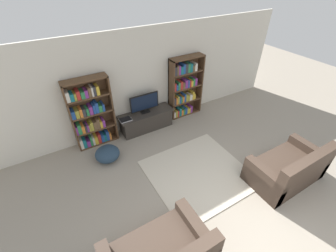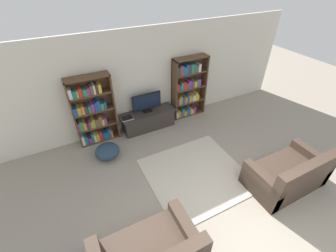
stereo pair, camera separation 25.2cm
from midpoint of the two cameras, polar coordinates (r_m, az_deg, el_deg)
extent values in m
cube|color=silver|center=(5.93, -4.40, 11.65)|extent=(8.80, 0.06, 2.60)
cube|color=#513823|center=(5.60, -21.73, 2.40)|extent=(0.04, 0.30, 1.76)
cube|color=#513823|center=(5.70, -12.41, 4.96)|extent=(0.04, 0.30, 1.76)
cube|color=#513823|center=(5.74, -17.33, 4.34)|extent=(0.99, 0.04, 1.76)
cube|color=#513823|center=(5.24, -18.72, 11.64)|extent=(0.99, 0.30, 0.04)
cube|color=#513823|center=(6.12, -15.62, -3.07)|extent=(0.96, 0.30, 0.04)
cube|color=silver|center=(6.00, -19.72, -3.19)|extent=(0.07, 0.24, 0.26)
cube|color=#196B75|center=(6.01, -19.00, -3.09)|extent=(0.08, 0.24, 0.23)
cube|color=#7F338C|center=(6.03, -18.12, -3.11)|extent=(0.08, 0.24, 0.16)
cube|color=#2D7F47|center=(6.01, -17.55, -2.59)|extent=(0.05, 0.24, 0.26)
cube|color=silver|center=(6.02, -17.00, -2.59)|extent=(0.05, 0.24, 0.21)
cube|color=gold|center=(6.03, -16.37, -2.40)|extent=(0.07, 0.24, 0.22)
cube|color=#B72D28|center=(6.02, -15.66, -2.06)|extent=(0.07, 0.24, 0.25)
cube|color=#234C99|center=(6.05, -14.92, -2.05)|extent=(0.07, 0.24, 0.20)
cube|color=#196B75|center=(6.06, -14.31, -1.91)|extent=(0.05, 0.24, 0.19)
cube|color=#234C99|center=(6.05, -13.75, -1.48)|extent=(0.07, 0.24, 0.26)
cube|color=orange|center=(6.08, -13.14, -1.58)|extent=(0.05, 0.24, 0.19)
cube|color=#513823|center=(5.86, -16.31, 0.24)|extent=(0.96, 0.30, 0.04)
cube|color=#7F338C|center=(5.75, -20.69, 0.00)|extent=(0.04, 0.24, 0.22)
cube|color=#2D7F47|center=(5.74, -20.10, 0.29)|extent=(0.08, 0.24, 0.25)
cube|color=orange|center=(5.76, -19.29, 0.28)|extent=(0.07, 0.24, 0.19)
cube|color=#333338|center=(5.77, -18.67, 0.40)|extent=(0.04, 0.24, 0.18)
cube|color=#7F338C|center=(5.77, -18.25, 0.56)|extent=(0.04, 0.24, 0.19)
cube|color=#9E9333|center=(5.78, -17.84, 0.62)|extent=(0.04, 0.24, 0.18)
cube|color=#9E9333|center=(5.77, -17.36, 0.96)|extent=(0.07, 0.24, 0.22)
cube|color=brown|center=(5.78, -16.59, 1.13)|extent=(0.08, 0.24, 0.21)
cube|color=brown|center=(5.77, -15.90, 1.52)|extent=(0.07, 0.24, 0.26)
cube|color=gold|center=(5.80, -15.20, 1.36)|extent=(0.05, 0.24, 0.17)
cube|color=#7F338C|center=(5.81, -14.62, 1.59)|extent=(0.06, 0.24, 0.19)
cube|color=#513823|center=(5.62, -17.07, 3.86)|extent=(0.96, 0.30, 0.04)
cube|color=#234C99|center=(5.52, -21.42, 3.62)|extent=(0.08, 0.24, 0.19)
cube|color=#9E9333|center=(5.53, -20.53, 3.87)|extent=(0.08, 0.24, 0.19)
cube|color=orange|center=(5.53, -19.72, 4.13)|extent=(0.06, 0.24, 0.20)
cube|color=#333338|center=(5.54, -19.02, 4.27)|extent=(0.07, 0.24, 0.19)
cube|color=#2D7F47|center=(5.55, -18.27, 4.41)|extent=(0.06, 0.24, 0.17)
cube|color=#7F338C|center=(5.55, -17.52, 4.75)|extent=(0.08, 0.24, 0.20)
cube|color=#234C99|center=(5.55, -16.79, 5.04)|extent=(0.05, 0.24, 0.22)
cube|color=#234C99|center=(5.55, -16.17, 5.35)|extent=(0.07, 0.24, 0.25)
cube|color=#2D7F47|center=(5.58, -15.33, 5.17)|extent=(0.08, 0.24, 0.17)
cube|color=#234C99|center=(5.59, -14.62, 5.43)|extent=(0.05, 0.24, 0.18)
cube|color=#513823|center=(5.41, -17.89, 7.78)|extent=(0.96, 0.30, 0.04)
cube|color=silver|center=(5.31, -22.54, 7.73)|extent=(0.07, 0.24, 0.22)
cube|color=#196B75|center=(5.32, -21.62, 7.71)|extent=(0.08, 0.24, 0.17)
cube|color=#9E9333|center=(5.33, -20.92, 7.88)|extent=(0.04, 0.24, 0.16)
cube|color=#B72D28|center=(5.32, -20.25, 8.24)|extent=(0.08, 0.24, 0.20)
cube|color=#2D7F47|center=(5.34, -19.28, 8.30)|extent=(0.08, 0.24, 0.16)
cube|color=#7F338C|center=(5.34, -18.47, 8.60)|extent=(0.07, 0.24, 0.18)
cube|color=brown|center=(5.34, -17.72, 8.99)|extent=(0.07, 0.24, 0.22)
cube|color=silver|center=(5.35, -17.12, 9.15)|extent=(0.04, 0.24, 0.22)
cube|color=#333338|center=(5.36, -16.59, 9.30)|extent=(0.05, 0.24, 0.22)
cube|color=gold|center=(5.37, -15.87, 9.43)|extent=(0.07, 0.24, 0.21)
cube|color=#513823|center=(6.25, 2.80, 8.79)|extent=(0.04, 0.30, 1.76)
cube|color=#513823|center=(6.72, 10.04, 10.39)|extent=(0.04, 0.30, 1.76)
cube|color=#513823|center=(6.57, 5.92, 10.11)|extent=(0.99, 0.04, 1.76)
cube|color=#513823|center=(6.13, 7.12, 16.83)|extent=(0.99, 0.30, 0.04)
cube|color=#513823|center=(6.90, 6.06, 3.25)|extent=(0.96, 0.30, 0.04)
cube|color=silver|center=(6.64, 3.03, 3.07)|extent=(0.06, 0.24, 0.19)
cube|color=#9E9333|center=(6.66, 3.56, 3.33)|extent=(0.06, 0.24, 0.22)
cube|color=#B72D28|center=(6.70, 3.99, 3.35)|extent=(0.05, 0.24, 0.19)
cube|color=#196B75|center=(6.71, 4.52, 3.70)|extent=(0.08, 0.24, 0.25)
cube|color=orange|center=(6.77, 5.06, 3.58)|extent=(0.06, 0.24, 0.17)
cube|color=#2D7F47|center=(6.79, 5.52, 3.78)|extent=(0.05, 0.24, 0.19)
cube|color=#234C99|center=(6.82, 6.00, 3.97)|extent=(0.08, 0.24, 0.20)
cube|color=gold|center=(6.86, 6.48, 4.02)|extent=(0.04, 0.24, 0.18)
cube|color=gold|center=(6.89, 6.86, 4.07)|extent=(0.06, 0.24, 0.16)
cube|color=#7F338C|center=(6.91, 7.37, 4.38)|extent=(0.07, 0.24, 0.21)
cube|color=#513823|center=(6.67, 6.30, 6.40)|extent=(0.96, 0.30, 0.04)
cube|color=#333338|center=(6.41, 3.20, 6.42)|extent=(0.07, 0.24, 0.20)
cube|color=orange|center=(6.43, 3.70, 6.56)|extent=(0.04, 0.24, 0.21)
cube|color=#9E9333|center=(6.45, 4.11, 6.78)|extent=(0.05, 0.24, 0.23)
cube|color=#234C99|center=(6.48, 4.53, 6.76)|extent=(0.05, 0.24, 0.20)
cube|color=#2D7F47|center=(6.51, 4.91, 6.81)|extent=(0.04, 0.24, 0.19)
cube|color=orange|center=(6.54, 5.35, 6.90)|extent=(0.06, 0.24, 0.18)
cube|color=#234C99|center=(6.55, 5.83, 7.23)|extent=(0.05, 0.24, 0.24)
cube|color=#9E9333|center=(6.60, 6.35, 7.23)|extent=(0.07, 0.24, 0.21)
cube|color=#9E9333|center=(6.64, 6.80, 7.21)|extent=(0.04, 0.24, 0.17)
cube|color=silver|center=(6.67, 7.33, 7.34)|extent=(0.08, 0.24, 0.17)
cube|color=gold|center=(6.70, 7.93, 7.76)|extent=(0.06, 0.24, 0.25)
cube|color=gold|center=(6.74, 8.30, 7.55)|extent=(0.05, 0.24, 0.16)
cube|color=#513823|center=(6.46, 6.56, 9.78)|extent=(0.96, 0.30, 0.04)
cube|color=#B72D28|center=(6.19, 3.31, 9.98)|extent=(0.06, 0.24, 0.21)
cube|color=#234C99|center=(6.23, 3.83, 9.90)|extent=(0.05, 0.24, 0.16)
cube|color=#2D7F47|center=(6.25, 4.35, 10.21)|extent=(0.06, 0.24, 0.21)
cube|color=#B72D28|center=(6.29, 4.96, 10.38)|extent=(0.08, 0.24, 0.22)
cube|color=brown|center=(6.33, 5.58, 10.33)|extent=(0.07, 0.24, 0.18)
cube|color=#7F338C|center=(6.37, 6.25, 10.67)|extent=(0.08, 0.24, 0.22)
cube|color=#234C99|center=(6.41, 6.81, 10.73)|extent=(0.05, 0.24, 0.21)
cube|color=#B72D28|center=(6.44, 7.23, 10.72)|extent=(0.05, 0.24, 0.19)
cube|color=gold|center=(6.47, 7.67, 10.75)|extent=(0.06, 0.24, 0.17)
cube|color=#2D7F47|center=(6.50, 8.16, 11.01)|extent=(0.05, 0.24, 0.21)
cube|color=#7F338C|center=(6.54, 8.68, 11.11)|extent=(0.07, 0.24, 0.21)
cube|color=#513823|center=(6.28, 6.84, 13.36)|extent=(0.96, 0.30, 0.04)
cube|color=#333338|center=(6.01, 3.53, 13.84)|extent=(0.08, 0.24, 0.23)
cube|color=brown|center=(6.04, 4.11, 14.05)|extent=(0.05, 0.24, 0.26)
cube|color=#7F338C|center=(6.06, 4.57, 14.08)|extent=(0.05, 0.24, 0.25)
cube|color=#196B75|center=(6.11, 5.15, 14.03)|extent=(0.07, 0.24, 0.21)
cube|color=#234C99|center=(6.13, 5.75, 14.35)|extent=(0.06, 0.24, 0.26)
cube|color=#333338|center=(6.17, 6.36, 14.40)|extent=(0.08, 0.24, 0.25)
cube|color=#2D7F47|center=(6.21, 6.98, 14.48)|extent=(0.07, 0.24, 0.24)
cube|color=#196B75|center=(6.25, 7.59, 14.54)|extent=(0.07, 0.24, 0.23)
cube|color=brown|center=(6.31, 8.15, 14.37)|extent=(0.06, 0.24, 0.17)
cube|color=silver|center=(6.34, 8.74, 14.63)|extent=(0.08, 0.24, 0.21)
cube|color=#332D28|center=(6.18, -3.84, 1.42)|extent=(1.39, 0.45, 0.48)
cube|color=#332D28|center=(6.04, -3.93, 3.41)|extent=(1.48, 0.48, 0.04)
cube|color=black|center=(6.06, -4.12, 3.88)|extent=(0.24, 0.16, 0.03)
cylinder|color=black|center=(6.04, -4.13, 4.19)|extent=(0.04, 0.04, 0.05)
cube|color=black|center=(5.91, -4.24, 6.23)|extent=(0.79, 0.04, 0.45)
cube|color=black|center=(5.89, -4.16, 6.14)|extent=(0.74, 0.00, 0.40)
cube|color=#B7B7BC|center=(5.83, -9.15, 1.95)|extent=(0.30, 0.23, 0.02)
cube|color=black|center=(5.82, -9.16, 2.06)|extent=(0.29, 0.22, 0.00)
cube|color=beige|center=(5.09, 8.60, -12.03)|extent=(2.05, 1.97, 0.02)
cube|color=#423328|center=(3.94, 6.73, -25.87)|extent=(0.18, 0.95, 0.63)
cube|color=#423328|center=(5.36, 28.64, -11.08)|extent=(1.57, 0.91, 0.43)
cube|color=#423328|center=(4.96, 33.35, -9.90)|extent=(1.57, 0.18, 0.49)
cube|color=#423328|center=(4.85, 23.81, -13.66)|extent=(0.18, 0.91, 0.61)
cube|color=#423328|center=(5.80, 33.12, -7.63)|extent=(0.18, 0.91, 0.61)
ellipsoid|color=#23384C|center=(5.47, -13.87, -6.28)|extent=(0.56, 0.56, 0.33)
camera|label=1|loc=(0.13, -88.61, 1.04)|focal=24.00mm
camera|label=2|loc=(0.13, 91.39, -1.04)|focal=24.00mm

